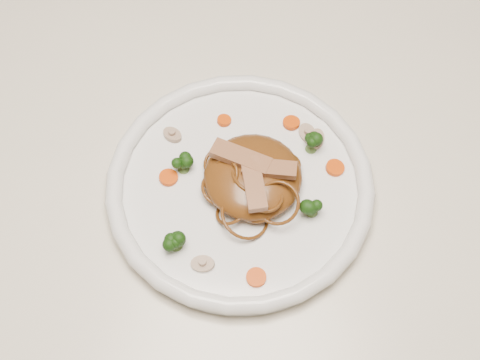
{
  "coord_description": "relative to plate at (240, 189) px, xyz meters",
  "views": [
    {
      "loc": [
        0.05,
        -0.32,
        1.44
      ],
      "look_at": [
        0.01,
        0.04,
        0.78
      ],
      "focal_mm": 50.16,
      "sensor_mm": 36.0,
      "label": 1
    }
  ],
  "objects": [
    {
      "name": "table",
      "position": [
        -0.01,
        -0.04,
        -0.11
      ],
      "size": [
        1.2,
        0.8,
        0.75
      ],
      "color": "beige",
      "rests_on": "ground"
    },
    {
      "name": "plate",
      "position": [
        0.0,
        0.0,
        0.0
      ],
      "size": [
        0.39,
        0.39,
        0.02
      ],
      "primitive_type": "cylinder",
      "rotation": [
        0.0,
        0.0,
        0.31
      ],
      "color": "white",
      "rests_on": "table"
    },
    {
      "name": "noodle_mound",
      "position": [
        0.01,
        0.0,
        0.02
      ],
      "size": [
        0.13,
        0.13,
        0.04
      ],
      "primitive_type": "ellipsoid",
      "rotation": [
        0.0,
        0.0,
        0.15
      ],
      "color": "#623312",
      "rests_on": "plate"
    },
    {
      "name": "chicken_a",
      "position": [
        0.03,
        0.01,
        0.04
      ],
      "size": [
        0.06,
        0.02,
        0.01
      ],
      "primitive_type": "cube",
      "rotation": [
        0.0,
        0.0,
        -0.03
      ],
      "color": "#A6724E",
      "rests_on": "noodle_mound"
    },
    {
      "name": "chicken_b",
      "position": [
        -0.0,
        0.02,
        0.04
      ],
      "size": [
        0.07,
        0.04,
        0.01
      ],
      "primitive_type": "cube",
      "rotation": [
        0.0,
        0.0,
        2.81
      ],
      "color": "#A6724E",
      "rests_on": "noodle_mound"
    },
    {
      "name": "chicken_c",
      "position": [
        0.02,
        -0.02,
        0.04
      ],
      "size": [
        0.04,
        0.07,
        0.01
      ],
      "primitive_type": "cube",
      "rotation": [
        0.0,
        0.0,
        4.95
      ],
      "color": "#A6724E",
      "rests_on": "noodle_mound"
    },
    {
      "name": "broccoli_0",
      "position": [
        0.08,
        0.06,
        0.02
      ],
      "size": [
        0.03,
        0.03,
        0.03
      ],
      "primitive_type": null,
      "rotation": [
        0.0,
        0.0,
        0.24
      ],
      "color": "#153B0C",
      "rests_on": "plate"
    },
    {
      "name": "broccoli_1",
      "position": [
        -0.07,
        0.02,
        0.02
      ],
      "size": [
        0.03,
        0.03,
        0.03
      ],
      "primitive_type": null,
      "rotation": [
        0.0,
        0.0,
        -0.18
      ],
      "color": "#153B0C",
      "rests_on": "plate"
    },
    {
      "name": "broccoli_2",
      "position": [
        -0.06,
        -0.08,
        0.02
      ],
      "size": [
        0.03,
        0.03,
        0.03
      ],
      "primitive_type": null,
      "rotation": [
        0.0,
        0.0,
        -0.06
      ],
      "color": "#153B0C",
      "rests_on": "plate"
    },
    {
      "name": "broccoli_3",
      "position": [
        0.08,
        -0.03,
        0.02
      ],
      "size": [
        0.03,
        0.03,
        0.03
      ],
      "primitive_type": null,
      "rotation": [
        0.0,
        0.0,
        -0.13
      ],
      "color": "#153B0C",
      "rests_on": "plate"
    },
    {
      "name": "carrot_0",
      "position": [
        0.05,
        0.09,
        0.01
      ],
      "size": [
        0.03,
        0.03,
        0.0
      ],
      "primitive_type": "cylinder",
      "rotation": [
        0.0,
        0.0,
        -0.36
      ],
      "color": "#DC4608",
      "rests_on": "plate"
    },
    {
      "name": "carrot_1",
      "position": [
        -0.08,
        0.0,
        0.01
      ],
      "size": [
        0.03,
        0.03,
        0.0
      ],
      "primitive_type": "cylinder",
      "rotation": [
        0.0,
        0.0,
        -0.17
      ],
      "color": "#DC4608",
      "rests_on": "plate"
    },
    {
      "name": "carrot_2",
      "position": [
        0.11,
        0.03,
        0.01
      ],
      "size": [
        0.03,
        0.03,
        0.0
      ],
      "primitive_type": "cylinder",
      "rotation": [
        0.0,
        0.0,
        -0.27
      ],
      "color": "#DC4608",
      "rests_on": "plate"
    },
    {
      "name": "carrot_3",
      "position": [
        -0.03,
        0.09,
        0.01
      ],
      "size": [
        0.02,
        0.02,
        0.0
      ],
      "primitive_type": "cylinder",
      "rotation": [
        0.0,
        0.0,
        0.07
      ],
      "color": "#DC4608",
      "rests_on": "plate"
    },
    {
      "name": "carrot_4",
      "position": [
        0.03,
        -0.11,
        0.01
      ],
      "size": [
        0.02,
        0.02,
        0.0
      ],
      "primitive_type": "cylinder",
      "rotation": [
        0.0,
        0.0,
        0.08
      ],
      "color": "#DC4608",
      "rests_on": "plate"
    },
    {
      "name": "mushroom_0",
      "position": [
        -0.03,
        -0.1,
        0.01
      ],
      "size": [
        0.03,
        0.03,
        0.01
      ],
      "primitive_type": "cylinder",
      "rotation": [
        0.0,
        0.0,
        0.06
      ],
      "color": "#C2AA91",
      "rests_on": "plate"
    },
    {
      "name": "mushroom_1",
      "position": [
        0.08,
        0.07,
        0.01
      ],
      "size": [
        0.03,
        0.03,
        0.01
      ],
      "primitive_type": "cylinder",
      "rotation": [
        0.0,
        0.0,
        1.45
      ],
      "color": "#C2AA91",
      "rests_on": "plate"
    },
    {
      "name": "mushroom_2",
      "position": [
        -0.09,
        0.06,
        0.01
      ],
      "size": [
        0.03,
        0.03,
        0.01
      ],
      "primitive_type": "cylinder",
      "rotation": [
        0.0,
        0.0,
        -0.56
      ],
      "color": "#C2AA91",
      "rests_on": "plate"
    },
    {
      "name": "mushroom_3",
      "position": [
        0.07,
        0.08,
        0.01
      ],
      "size": [
        0.04,
        0.04,
        0.01
      ],
      "primitive_type": "cylinder",
      "rotation": [
        0.0,
        0.0,
        2.06
      ],
      "color": "#C2AA91",
      "rests_on": "plate"
    }
  ]
}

